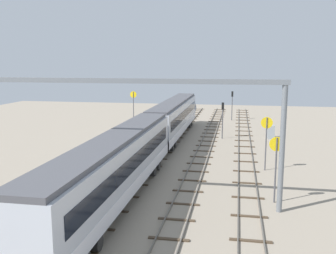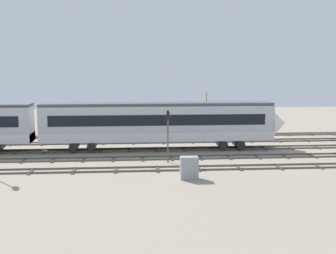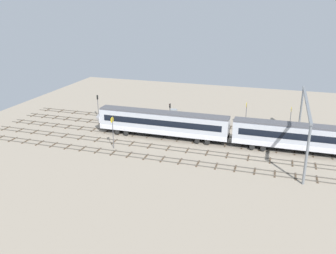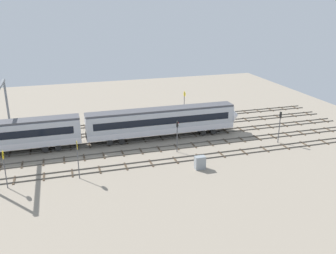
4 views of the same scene
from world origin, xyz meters
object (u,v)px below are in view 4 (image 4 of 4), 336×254
at_px(signal_light_trackside_approach, 177,132).
at_px(train, 87,129).
at_px(speed_sign_mid_trackside, 184,102).
at_px(speed_sign_far_trackside, 78,154).
at_px(speed_sign_near_foreground, 4,163).
at_px(relay_cabinet, 200,163).
at_px(signal_light_trackside_departure, 280,123).

bearing_deg(signal_light_trackside_approach, train, 152.93).
xyz_separation_m(train, speed_sign_mid_trackside, (18.18, 7.37, 1.01)).
bearing_deg(signal_light_trackside_approach, speed_sign_far_trackside, -162.35).
relative_size(train, speed_sign_near_foreground, 10.50).
distance_m(speed_sign_far_trackside, relay_cabinet, 15.82).
relative_size(speed_sign_mid_trackside, relay_cabinet, 3.17).
xyz_separation_m(speed_sign_mid_trackside, relay_cabinet, (-4.69, -20.01, -2.79)).
bearing_deg(relay_cabinet, speed_sign_mid_trackside, 76.81).
distance_m(train, speed_sign_near_foreground, 15.17).
height_order(train, relay_cabinet, train).
distance_m(speed_sign_near_foreground, speed_sign_far_trackside, 8.40).
xyz_separation_m(signal_light_trackside_departure, relay_cabinet, (-15.28, -5.38, -2.37)).
distance_m(speed_sign_far_trackside, signal_light_trackside_departure, 31.01).
bearing_deg(relay_cabinet, speed_sign_near_foreground, 176.09).
distance_m(speed_sign_near_foreground, signal_light_trackside_departure, 39.37).
xyz_separation_m(speed_sign_near_foreground, signal_light_trackside_departure, (39.19, 3.74, 0.03)).
height_order(train, signal_light_trackside_departure, signal_light_trackside_departure).
relative_size(signal_light_trackside_approach, relay_cabinet, 2.70).
xyz_separation_m(train, signal_light_trackside_approach, (12.36, -6.32, 0.45)).
height_order(speed_sign_mid_trackside, relay_cabinet, speed_sign_mid_trackside).
distance_m(train, signal_light_trackside_approach, 13.89).
bearing_deg(speed_sign_far_trackside, train, 79.47).
relative_size(speed_sign_mid_trackside, signal_light_trackside_approach, 1.17).
relative_size(speed_sign_mid_trackside, signal_light_trackside_departure, 1.12).
height_order(speed_sign_near_foreground, relay_cabinet, speed_sign_near_foreground).
xyz_separation_m(train, speed_sign_near_foreground, (-10.42, -11.01, 0.56)).
bearing_deg(speed_sign_mid_trackside, speed_sign_far_trackside, -137.89).
relative_size(speed_sign_far_trackside, signal_light_trackside_approach, 1.05).
height_order(train, signal_light_trackside_approach, train).
relative_size(speed_sign_near_foreground, relay_cabinet, 2.71).
bearing_deg(signal_light_trackside_departure, speed_sign_mid_trackside, 125.89).
bearing_deg(signal_light_trackside_departure, speed_sign_far_trackside, -173.27).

